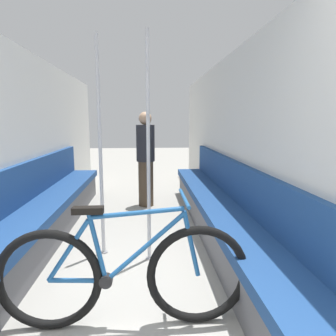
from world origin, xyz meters
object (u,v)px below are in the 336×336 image
object	(u,v)px
bench_seat_row_left	(41,217)
bicycle	(124,275)
passenger_standing	(146,158)
grab_pole_near	(148,153)
grab_pole_far	(100,151)
bench_seat_row_right	(220,213)

from	to	relation	value
bench_seat_row_left	bicycle	size ratio (longest dim) A/B	2.69
bicycle	passenger_standing	distance (m)	3.02
bench_seat_row_left	grab_pole_near	bearing A→B (deg)	-22.43
grab_pole_far	passenger_standing	bearing A→B (deg)	75.86
bicycle	grab_pole_near	bearing A→B (deg)	82.20
bench_seat_row_right	grab_pole_far	world-z (taller)	grab_pole_far
bicycle	grab_pole_far	xyz separation A→B (m)	(-0.32, 1.19, 0.73)
grab_pole_near	grab_pole_far	size ratio (longest dim) A/B	1.00
bicycle	passenger_standing	size ratio (longest dim) A/B	1.11
passenger_standing	grab_pole_near	bearing A→B (deg)	24.02
bench_seat_row_right	passenger_standing	bearing A→B (deg)	121.61
bench_seat_row_right	passenger_standing	world-z (taller)	passenger_standing
bicycle	grab_pole_far	world-z (taller)	grab_pole_far
bench_seat_row_right	grab_pole_near	size ratio (longest dim) A/B	2.05
grab_pole_far	passenger_standing	distance (m)	1.88
bench_seat_row_right	passenger_standing	xyz separation A→B (m)	(-0.90, 1.46, 0.49)
bicycle	grab_pole_far	distance (m)	1.43
bench_seat_row_left	bench_seat_row_right	size ratio (longest dim) A/B	1.00
bench_seat_row_left	grab_pole_near	xyz separation A→B (m)	(1.25, -0.52, 0.79)
bench_seat_row_left	grab_pole_far	xyz separation A→B (m)	(0.76, -0.34, 0.79)
bicycle	passenger_standing	world-z (taller)	passenger_standing
passenger_standing	bench_seat_row_left	bearing A→B (deg)	-16.88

